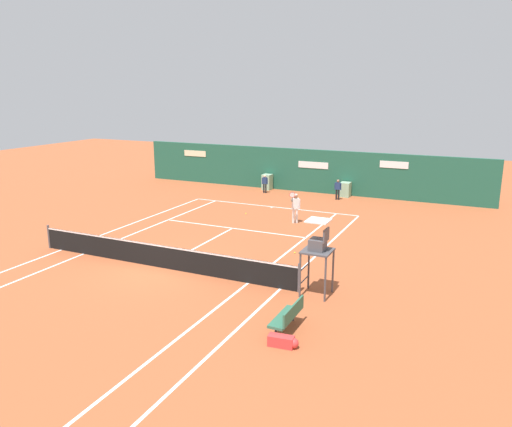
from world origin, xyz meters
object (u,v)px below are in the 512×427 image
(ball_kid_centre_post, at_px, (338,188))
(tennis_ball_near_service_line, at_px, (246,213))
(player_on_baseline, at_px, (295,206))
(tennis_ball_mid_court, at_px, (168,254))
(equipment_bag, at_px, (284,342))
(umpire_chair, at_px, (318,247))
(tennis_ball_by_sideline, at_px, (295,253))
(ball_kid_right_post, at_px, (265,182))
(player_bench, at_px, (288,315))

(ball_kid_centre_post, height_order, tennis_ball_near_service_line, ball_kid_centre_post)
(player_on_baseline, xyz_separation_m, tennis_ball_mid_court, (-3.19, -7.21, -0.93))
(tennis_ball_mid_court, bearing_deg, tennis_ball_near_service_line, 90.50)
(tennis_ball_near_service_line, bearing_deg, equipment_bag, -59.88)
(umpire_chair, distance_m, tennis_ball_near_service_line, 11.98)
(equipment_bag, relative_size, tennis_ball_by_sideline, 12.97)
(ball_kid_centre_post, bearing_deg, ball_kid_right_post, -6.47)
(player_bench, bearing_deg, tennis_ball_near_service_line, 31.13)
(player_bench, xyz_separation_m, tennis_ball_mid_court, (-7.35, 4.41, -0.48))
(umpire_chair, distance_m, player_on_baseline, 9.61)
(umpire_chair, bearing_deg, ball_kid_right_post, 29.92)
(ball_kid_centre_post, relative_size, ball_kid_right_post, 1.05)
(umpire_chair, xyz_separation_m, ball_kid_right_post, (-8.79, 15.27, -1.02))
(player_bench, height_order, player_on_baseline, player_on_baseline)
(ball_kid_centre_post, height_order, ball_kid_right_post, ball_kid_centre_post)
(tennis_ball_mid_court, xyz_separation_m, tennis_ball_near_service_line, (-0.07, 7.88, 0.00))
(player_bench, relative_size, tennis_ball_near_service_line, 23.23)
(player_on_baseline, distance_m, ball_kid_right_post, 8.12)
(equipment_bag, bearing_deg, umpire_chair, 94.92)
(umpire_chair, distance_m, ball_kid_right_post, 17.65)
(tennis_ball_by_sideline, height_order, tennis_ball_near_service_line, same)
(player_on_baseline, relative_size, tennis_ball_mid_court, 26.78)
(player_on_baseline, height_order, tennis_ball_by_sideline, player_on_baseline)
(ball_kid_right_post, relative_size, tennis_ball_by_sideline, 18.59)
(equipment_bag, xyz_separation_m, ball_kid_centre_post, (-3.96, 19.15, 0.61))
(ball_kid_right_post, bearing_deg, player_on_baseline, 117.12)
(player_bench, distance_m, ball_kid_centre_post, 18.61)
(ball_kid_centre_post, xyz_separation_m, tennis_ball_by_sideline, (1.34, -11.37, -0.73))
(umpire_chair, relative_size, tennis_ball_mid_court, 39.84)
(player_bench, relative_size, player_on_baseline, 0.87)
(ball_kid_right_post, bearing_deg, ball_kid_centre_post, 171.61)
(tennis_ball_by_sideline, relative_size, tennis_ball_near_service_line, 1.00)
(player_on_baseline, height_order, ball_kid_right_post, player_on_baseline)
(tennis_ball_by_sideline, bearing_deg, player_bench, -70.93)
(player_on_baseline, xyz_separation_m, tennis_ball_near_service_line, (-3.25, 0.66, -0.93))
(player_bench, xyz_separation_m, tennis_ball_near_service_line, (-7.42, 12.28, -0.48))
(ball_kid_right_post, xyz_separation_m, tennis_ball_mid_court, (1.53, -13.82, -0.69))
(ball_kid_centre_post, distance_m, tennis_ball_mid_court, 14.31)
(player_bench, height_order, ball_kid_right_post, ball_kid_right_post)
(umpire_chair, height_order, player_bench, umpire_chair)
(equipment_bag, relative_size, ball_kid_right_post, 0.70)
(player_bench, xyz_separation_m, tennis_ball_by_sideline, (-2.37, 6.86, -0.48))
(player_on_baseline, distance_m, ball_kid_centre_post, 6.63)
(ball_kid_right_post, distance_m, tennis_ball_mid_court, 13.93)
(equipment_bag, height_order, tennis_ball_near_service_line, equipment_bag)
(ball_kid_centre_post, xyz_separation_m, ball_kid_right_post, (-5.17, -0.00, -0.04))
(player_bench, distance_m, equipment_bag, 1.02)
(player_bench, relative_size, ball_kid_centre_post, 1.19)
(ball_kid_centre_post, xyz_separation_m, tennis_ball_mid_court, (-3.64, -13.82, -0.73))
(player_bench, bearing_deg, equipment_bag, -165.12)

